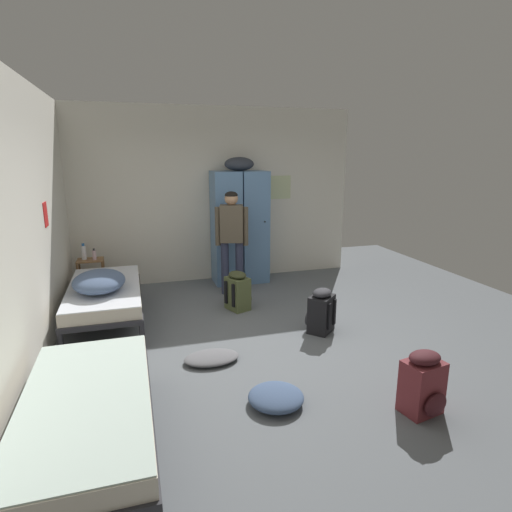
{
  "coord_description": "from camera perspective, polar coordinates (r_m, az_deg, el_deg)",
  "views": [
    {
      "loc": [
        -1.38,
        -4.37,
        2.14
      ],
      "look_at": [
        0.0,
        0.26,
        0.95
      ],
      "focal_mm": 29.51,
      "sensor_mm": 36.0,
      "label": 1
    }
  ],
  "objects": [
    {
      "name": "water_bottle",
      "position": [
        6.83,
        -22.31,
        0.47
      ],
      "size": [
        0.07,
        0.07,
        0.25
      ],
      "color": "white",
      "rests_on": "shelf_unit"
    },
    {
      "name": "backpack_black",
      "position": [
        5.22,
        8.75,
        -7.43
      ],
      "size": [
        0.42,
        0.42,
        0.55
      ],
      "color": "black",
      "rests_on": "ground_plane"
    },
    {
      "name": "clothes_pile_grey",
      "position": [
        4.58,
        -6.03,
        -13.53
      ],
      "size": [
        0.58,
        0.38,
        0.08
      ],
      "color": "slate",
      "rests_on": "ground_plane"
    },
    {
      "name": "shelf_unit",
      "position": [
        6.88,
        -21.41,
        -2.24
      ],
      "size": [
        0.38,
        0.3,
        0.57
      ],
      "color": "brown",
      "rests_on": "ground_plane"
    },
    {
      "name": "locker_bank",
      "position": [
        7.01,
        -2.22,
        4.23
      ],
      "size": [
        0.9,
        0.55,
        2.07
      ],
      "color": "#5B84B2",
      "rests_on": "ground_plane"
    },
    {
      "name": "bed_left_rear",
      "position": [
        5.75,
        -19.81,
        -4.81
      ],
      "size": [
        0.9,
        1.9,
        0.49
      ],
      "color": "#28282D",
      "rests_on": "ground_plane"
    },
    {
      "name": "backpack_olive",
      "position": [
        5.88,
        -2.44,
        -4.81
      ],
      "size": [
        0.4,
        0.39,
        0.55
      ],
      "color": "#566038",
      "rests_on": "ground_plane"
    },
    {
      "name": "clothes_pile_denim",
      "position": [
        3.88,
        2.72,
        -18.55
      ],
      "size": [
        0.49,
        0.49,
        0.13
      ],
      "color": "#42567A",
      "rests_on": "ground_plane"
    },
    {
      "name": "person_traveler",
      "position": [
        6.36,
        -3.3,
        3.09
      ],
      "size": [
        0.48,
        0.29,
        1.58
      ],
      "color": "#2D334C",
      "rests_on": "ground_plane"
    },
    {
      "name": "backpack_maroon",
      "position": [
        3.93,
        21.7,
        -15.86
      ],
      "size": [
        0.36,
        0.38,
        0.55
      ],
      "color": "maroon",
      "rests_on": "ground_plane"
    },
    {
      "name": "ground_plane",
      "position": [
        5.05,
        0.86,
        -11.2
      ],
      "size": [
        8.34,
        8.34,
        0.0
      ],
      "primitive_type": "plane",
      "color": "slate"
    },
    {
      "name": "bed_left_front",
      "position": [
        3.38,
        -21.97,
        -18.69
      ],
      "size": [
        0.9,
        1.9,
        0.49
      ],
      "color": "#28282D",
      "rests_on": "ground_plane"
    },
    {
      "name": "room_backdrop",
      "position": [
        5.67,
        -15.04,
        6.27
      ],
      "size": [
        4.78,
        5.27,
        2.87
      ],
      "color": "silver",
      "rests_on": "ground_plane"
    },
    {
      "name": "bedding_heap",
      "position": [
        5.52,
        -20.51,
        -3.22
      ],
      "size": [
        0.62,
        0.85,
        0.23
      ],
      "color": "slate",
      "rests_on": "bed_left_rear"
    },
    {
      "name": "lotion_bottle",
      "position": [
        6.76,
        -21.07,
        0.16
      ],
      "size": [
        0.06,
        0.06,
        0.17
      ],
      "color": "beige",
      "rests_on": "shelf_unit"
    }
  ]
}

